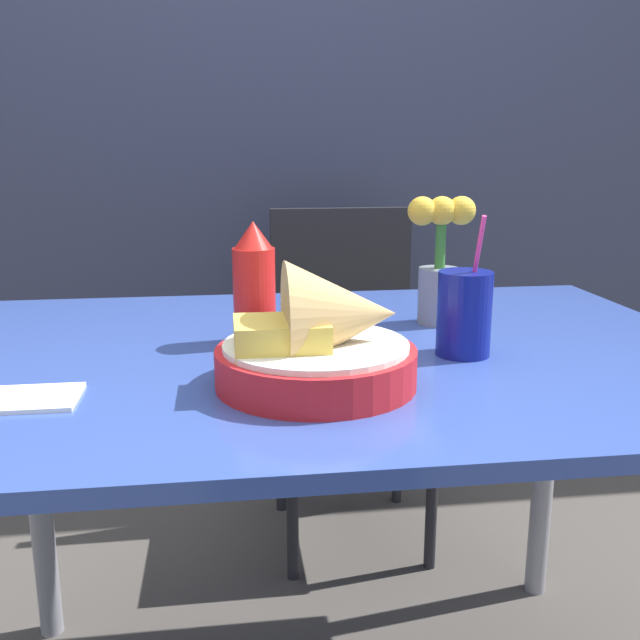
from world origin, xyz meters
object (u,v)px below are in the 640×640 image
object	(u,v)px
food_basket	(324,342)
chair_far_window	(345,345)
flower_vase	(440,261)
ketchup_bottle	(254,285)
drink_cup	(464,316)

from	to	relation	value
food_basket	chair_far_window	bearing A→B (deg)	78.38
food_basket	flower_vase	distance (m)	0.41
ketchup_bottle	flower_vase	world-z (taller)	flower_vase
food_basket	flower_vase	world-z (taller)	flower_vase
food_basket	flower_vase	xyz separation A→B (m)	(0.26, 0.32, 0.06)
chair_far_window	food_basket	bearing A→B (deg)	-101.62
ketchup_bottle	drink_cup	distance (m)	0.34
flower_vase	ketchup_bottle	bearing A→B (deg)	-165.32
chair_far_window	food_basket	xyz separation A→B (m)	(-0.20, -0.98, 0.28)
flower_vase	food_basket	bearing A→B (deg)	-129.03
chair_far_window	flower_vase	world-z (taller)	flower_vase
flower_vase	drink_cup	bearing A→B (deg)	-96.02
ketchup_bottle	drink_cup	xyz separation A→B (m)	(0.32, -0.11, -0.04)
ketchup_bottle	drink_cup	bearing A→B (deg)	-19.69
chair_far_window	flower_vase	size ratio (longest dim) A/B	3.94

